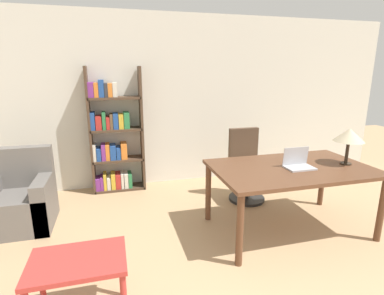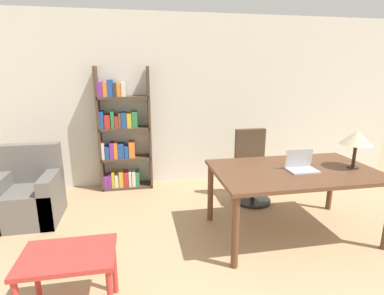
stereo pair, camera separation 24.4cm
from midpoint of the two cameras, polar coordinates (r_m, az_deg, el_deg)
name	(u,v)px [view 2 (the right image)]	position (r m, az deg, el deg)	size (l,w,h in m)	color
wall_back	(174,101)	(4.91, -1.95, 8.78)	(8.00, 0.06, 2.70)	silver
desk	(294,176)	(3.55, 20.75, -5.17)	(1.78, 1.08, 0.78)	brown
laptop	(301,166)	(3.50, 21.99, -3.30)	(0.31, 0.21, 0.22)	#B2B2B7
table_lamp	(357,138)	(3.78, 30.53, 1.49)	(0.34, 0.34, 0.42)	#2D2319
office_chair	(252,170)	(4.39, 12.91, -4.16)	(0.52, 0.52, 1.03)	black
side_table_blue	(69,264)	(2.49, -19.71, -20.21)	(0.67, 0.46, 0.54)	#B2332D
armchair	(29,196)	(4.24, -27.23, -8.30)	(0.73, 0.70, 0.93)	#66605B
bookshelf	(121,137)	(4.75, -11.89, 1.93)	(0.79, 0.28, 1.90)	#4C3828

